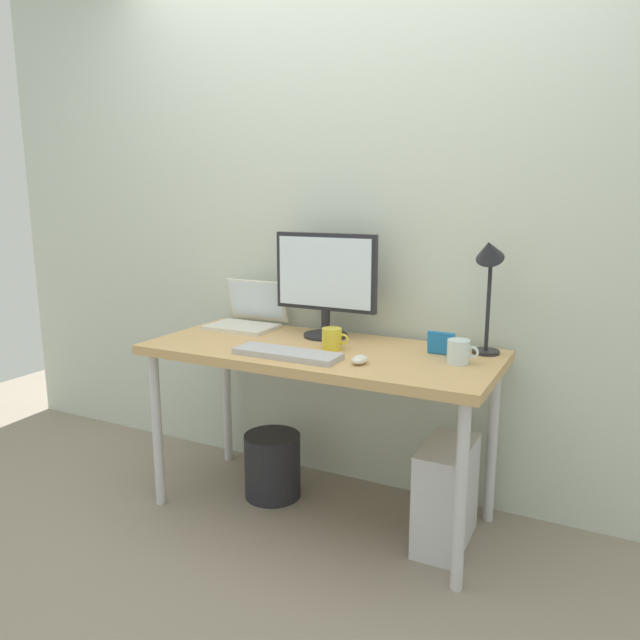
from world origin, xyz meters
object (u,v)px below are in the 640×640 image
at_px(monitor, 325,279).
at_px(laptop, 248,315).
at_px(wastebasket, 273,465).
at_px(desk_lamp, 489,269).
at_px(computer_tower, 446,494).
at_px(keyboard, 287,354).
at_px(coffee_mug, 332,339).
at_px(photo_frame, 441,343).
at_px(mouse, 360,360).
at_px(glass_cup, 459,352).
at_px(desk, 320,363).

height_order(monitor, laptop, monitor).
distance_m(laptop, wastebasket, 0.72).
xyz_separation_m(desk_lamp, computer_tower, (-0.08, -0.19, -0.89)).
relative_size(keyboard, computer_tower, 1.05).
relative_size(coffee_mug, photo_frame, 1.07).
bearing_deg(laptop, mouse, -25.95).
distance_m(laptop, keyboard, 0.60).
bearing_deg(coffee_mug, wastebasket, 174.79).
bearing_deg(laptop, coffee_mug, -20.82).
height_order(glass_cup, wastebasket, glass_cup).
bearing_deg(desk, desk_lamp, 16.77).
relative_size(computer_tower, wastebasket, 1.40).
distance_m(desk, coffee_mug, 0.13).
height_order(desk_lamp, coffee_mug, desk_lamp).
xyz_separation_m(keyboard, computer_tower, (0.61, 0.19, -0.55)).
xyz_separation_m(monitor, glass_cup, (0.65, -0.17, -0.22)).
height_order(coffee_mug, computer_tower, coffee_mug).
relative_size(mouse, coffee_mug, 0.76).
distance_m(mouse, coffee_mug, 0.25).
xyz_separation_m(photo_frame, wastebasket, (-0.75, -0.09, -0.65)).
distance_m(laptop, mouse, 0.83).
bearing_deg(coffee_mug, monitor, 123.62).
bearing_deg(photo_frame, wastebasket, -172.81).
xyz_separation_m(computer_tower, wastebasket, (-0.82, 0.02, -0.06)).
bearing_deg(coffee_mug, mouse, -38.56).
bearing_deg(mouse, keyboard, -173.74).
height_order(keyboard, mouse, mouse).
distance_m(glass_cup, wastebasket, 1.06).
bearing_deg(desk, computer_tower, 0.70).
relative_size(coffee_mug, computer_tower, 0.28).
height_order(glass_cup, computer_tower, glass_cup).
bearing_deg(desk, mouse, -31.51).
xyz_separation_m(desk, computer_tower, (0.56, 0.01, -0.47)).
bearing_deg(coffee_mug, keyboard, -120.46).
distance_m(mouse, photo_frame, 0.36).
height_order(keyboard, computer_tower, keyboard).
bearing_deg(desk_lamp, photo_frame, -156.16).
bearing_deg(keyboard, monitor, 92.86).
bearing_deg(monitor, computer_tower, -16.35).
bearing_deg(desk_lamp, laptop, 179.03).
bearing_deg(keyboard, photo_frame, 29.92).
bearing_deg(desk_lamp, desk, -163.23).
xyz_separation_m(glass_cup, wastebasket, (-0.84, 0.01, -0.65)).
height_order(desk_lamp, photo_frame, desk_lamp).
xyz_separation_m(monitor, wastebasket, (-0.19, -0.16, -0.86)).
distance_m(keyboard, glass_cup, 0.67).
height_order(desk, laptop, laptop).
distance_m(coffee_mug, wastebasket, 0.72).
bearing_deg(wastebasket, computer_tower, -1.57).
bearing_deg(photo_frame, coffee_mug, -163.89).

